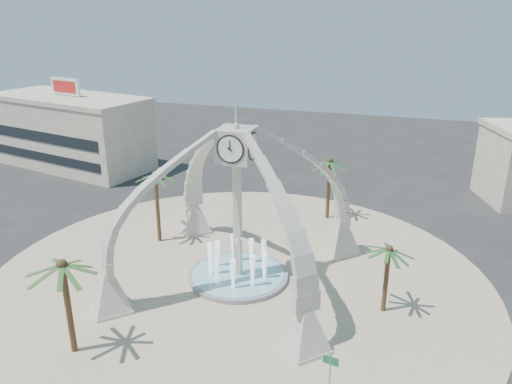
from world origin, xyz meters
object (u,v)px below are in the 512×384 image
(palm_south, at_px, (62,266))
(palm_east, at_px, (389,250))
(palm_west, at_px, (155,176))
(palm_north, at_px, (330,162))
(clock_tower, at_px, (237,203))
(fountain, at_px, (238,275))
(street_sign, at_px, (330,365))

(palm_south, bearing_deg, palm_east, 30.35)
(palm_west, relative_size, palm_north, 1.05)
(clock_tower, distance_m, palm_south, 13.57)
(palm_north, distance_m, palm_south, 28.49)
(clock_tower, xyz_separation_m, palm_east, (11.45, -1.13, -1.62))
(fountain, relative_size, street_sign, 3.05)
(fountain, xyz_separation_m, street_sign, (9.22, -10.39, 1.59))
(palm_south, bearing_deg, clock_tower, 60.26)
(palm_north, distance_m, street_sign, 25.57)
(fountain, bearing_deg, palm_west, 155.95)
(clock_tower, relative_size, palm_south, 2.58)
(palm_east, bearing_deg, street_sign, -103.54)
(palm_east, relative_size, palm_south, 0.81)
(clock_tower, height_order, palm_south, clock_tower)
(clock_tower, height_order, street_sign, clock_tower)
(fountain, distance_m, street_sign, 13.98)
(palm_west, distance_m, palm_north, 17.21)
(palm_east, height_order, palm_north, palm_north)
(palm_north, bearing_deg, street_sign, -79.30)
(palm_south, bearing_deg, palm_west, 99.14)
(fountain, bearing_deg, street_sign, -48.42)
(clock_tower, height_order, fountain, clock_tower)
(palm_north, bearing_deg, clock_tower, -107.50)
(palm_west, bearing_deg, palm_north, 36.53)
(fountain, height_order, palm_north, palm_north)
(palm_east, bearing_deg, palm_south, -149.65)
(clock_tower, relative_size, palm_east, 3.21)
(palm_west, height_order, palm_south, palm_west)
(palm_west, height_order, palm_north, palm_west)
(palm_south, bearing_deg, fountain, 60.26)
(palm_north, bearing_deg, palm_west, -143.47)
(palm_east, xyz_separation_m, street_sign, (-2.23, -9.26, -2.99))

